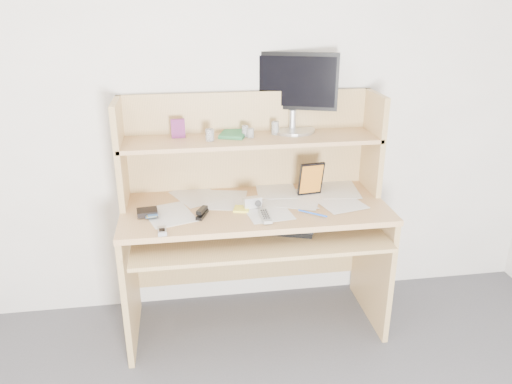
{
  "coord_description": "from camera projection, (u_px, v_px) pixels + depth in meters",
  "views": [
    {
      "loc": [
        -0.36,
        -0.92,
        1.8
      ],
      "look_at": [
        -0.0,
        1.43,
        0.85
      ],
      "focal_mm": 35.0,
      "sensor_mm": 36.0,
      "label": 1
    }
  ],
  "objects": [
    {
      "name": "chip_stack_c",
      "position": [
        250.0,
        133.0,
        2.65
      ],
      "size": [
        0.04,
        0.04,
        0.05
      ],
      "primitive_type": "cylinder",
      "rotation": [
        0.0,
        0.0,
        -0.12
      ],
      "color": "black",
      "rests_on": "desk"
    },
    {
      "name": "digital_camera",
      "position": [
        253.0,
        202.0,
        2.6
      ],
      "size": [
        0.1,
        0.05,
        0.06
      ],
      "primitive_type": "cube",
      "rotation": [
        0.0,
        0.0,
        0.15
      ],
      "color": "silver",
      "rests_on": "paper_clutter"
    },
    {
      "name": "chip_stack_d",
      "position": [
        275.0,
        128.0,
        2.71
      ],
      "size": [
        0.05,
        0.05,
        0.07
      ],
      "primitive_type": "cylinder",
      "rotation": [
        0.0,
        0.0,
        0.42
      ],
      "color": "silver",
      "rests_on": "desk"
    },
    {
      "name": "flip_phone",
      "position": [
        162.0,
        230.0,
        2.33
      ],
      "size": [
        0.05,
        0.08,
        0.02
      ],
      "primitive_type": "cube",
      "rotation": [
        0.0,
        0.0,
        0.06
      ],
      "color": "#B1B1B3",
      "rests_on": "paper_clutter"
    },
    {
      "name": "paper_clutter",
      "position": [
        255.0,
        205.0,
        2.64
      ],
      "size": [
        1.32,
        0.54,
        0.01
      ],
      "primitive_type": "cube",
      "color": "silver",
      "rests_on": "desk"
    },
    {
      "name": "shelf_book",
      "position": [
        234.0,
        134.0,
        2.7
      ],
      "size": [
        0.18,
        0.21,
        0.02
      ],
      "primitive_type": "cube",
      "rotation": [
        0.0,
        0.0,
        -0.34
      ],
      "color": "#388D62",
      "rests_on": "desk"
    },
    {
      "name": "tv_remote",
      "position": [
        265.0,
        216.0,
        2.48
      ],
      "size": [
        0.05,
        0.16,
        0.02
      ],
      "primitive_type": "cube",
      "rotation": [
        0.0,
        0.0,
        0.03
      ],
      "color": "#969792",
      "rests_on": "paper_clutter"
    },
    {
      "name": "wallet",
      "position": [
        147.0,
        212.0,
        2.52
      ],
      "size": [
        0.11,
        0.09,
        0.03
      ],
      "primitive_type": "cube",
      "rotation": [
        0.0,
        0.0,
        0.11
      ],
      "color": "black",
      "rests_on": "paper_clutter"
    },
    {
      "name": "card_box",
      "position": [
        178.0,
        129.0,
        2.64
      ],
      "size": [
        0.07,
        0.03,
        0.1
      ],
      "primitive_type": "cube",
      "rotation": [
        0.0,
        0.0,
        0.05
      ],
      "color": "maroon",
      "rests_on": "desk"
    },
    {
      "name": "back_wall",
      "position": [
        247.0,
        100.0,
        2.75
      ],
      "size": [
        3.6,
        0.04,
        2.5
      ],
      "primitive_type": "cube",
      "color": "silver",
      "rests_on": "floor"
    },
    {
      "name": "blue_pen",
      "position": [
        313.0,
        213.0,
        2.52
      ],
      "size": [
        0.13,
        0.11,
        0.01
      ],
      "primitive_type": "cylinder",
      "rotation": [
        1.57,
        0.0,
        0.89
      ],
      "color": "blue",
      "rests_on": "paper_clutter"
    },
    {
      "name": "game_case",
      "position": [
        311.0,
        179.0,
        2.73
      ],
      "size": [
        0.14,
        0.03,
        0.19
      ],
      "primitive_type": "cube",
      "rotation": [
        0.0,
        0.0,
        0.14
      ],
      "color": "black",
      "rests_on": "paper_clutter"
    },
    {
      "name": "chip_stack_a",
      "position": [
        210.0,
        135.0,
        2.59
      ],
      "size": [
        0.06,
        0.06,
        0.06
      ],
      "primitive_type": "cylinder",
      "rotation": [
        0.0,
        0.0,
        0.27
      ],
      "color": "black",
      "rests_on": "desk"
    },
    {
      "name": "sticky_note_pad",
      "position": [
        242.0,
        209.0,
        2.59
      ],
      "size": [
        0.1,
        0.1,
        0.01
      ],
      "primitive_type": "cube",
      "rotation": [
        0.0,
        0.0,
        -0.26
      ],
      "color": "#FFF843",
      "rests_on": "desk"
    },
    {
      "name": "stapler",
      "position": [
        202.0,
        212.0,
        2.51
      ],
      "size": [
        0.07,
        0.12,
        0.04
      ],
      "primitive_type": "cube",
      "rotation": [
        0.0,
        0.0,
        -0.37
      ],
      "color": "black",
      "rests_on": "paper_clutter"
    },
    {
      "name": "keyboard",
      "position": [
        271.0,
        227.0,
        2.6
      ],
      "size": [
        0.47,
        0.29,
        0.03
      ],
      "rotation": [
        0.0,
        0.0,
        -0.32
      ],
      "color": "black",
      "rests_on": "desk"
    },
    {
      "name": "monitor",
      "position": [
        293.0,
        90.0,
        2.72
      ],
      "size": [
        0.48,
        0.25,
        0.43
      ],
      "rotation": [
        0.0,
        0.0,
        -0.33
      ],
      "color": "#B8B9BD",
      "rests_on": "desk"
    },
    {
      "name": "desk",
      "position": [
        253.0,
        209.0,
        2.74
      ],
      "size": [
        1.4,
        0.7,
        1.3
      ],
      "color": "tan",
      "rests_on": "floor"
    },
    {
      "name": "chip_stack_b",
      "position": [
        245.0,
        131.0,
        2.67
      ],
      "size": [
        0.05,
        0.05,
        0.06
      ],
      "primitive_type": "cylinder",
      "rotation": [
        0.0,
        0.0,
        0.43
      ],
      "color": "white",
      "rests_on": "desk"
    }
  ]
}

